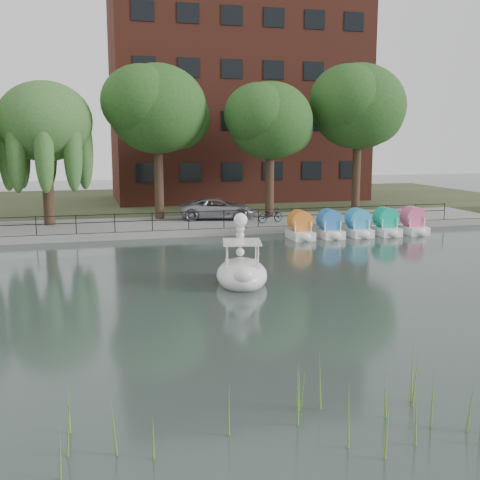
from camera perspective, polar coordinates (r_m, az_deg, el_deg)
name	(u,v)px	position (r m, az deg, el deg)	size (l,w,h in m)	color
ground_plane	(255,297)	(20.72, 1.48, -5.42)	(120.00, 120.00, 0.00)	#3B4946
promenade	(181,226)	(36.02, -5.63, 1.36)	(40.00, 6.00, 0.40)	gray
kerb	(189,233)	(33.15, -4.82, 0.65)	(40.00, 0.25, 0.40)	gray
land_strip	(154,202)	(49.80, -8.20, 3.60)	(60.00, 22.00, 0.36)	#47512D
railing	(189,216)	(33.21, -4.90, 2.31)	(32.00, 0.05, 1.00)	black
apartment_building	(236,88)	(50.91, -0.36, 14.18)	(20.00, 10.07, 18.00)	#4C1E16
willow_mid	(45,122)	(36.26, -18.04, 10.58)	(5.32, 5.32, 8.15)	#473323
broadleaf_center	(157,110)	(37.52, -7.85, 12.16)	(6.00, 6.00, 9.25)	#473323
broadleaf_right	(270,121)	(38.50, 2.87, 11.17)	(5.40, 5.40, 8.32)	#473323
broadleaf_far	(358,107)	(41.87, 11.17, 12.27)	(6.30, 6.30, 9.71)	#473323
minivan	(218,207)	(37.22, -2.07, 3.14)	(5.37, 2.47, 1.49)	gray
bicycle	(270,214)	(35.71, 2.89, 2.46)	(1.72, 0.60, 1.00)	gray
swan_boat	(242,269)	(22.49, 0.17, -2.74)	(2.48, 3.33, 2.54)	white
pedal_boat_row	(358,225)	(33.86, 11.13, 1.39)	(7.95, 1.70, 1.40)	white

